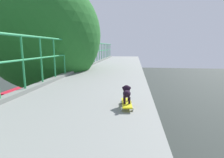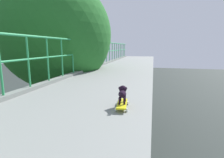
{
  "view_description": "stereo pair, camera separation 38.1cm",
  "coord_description": "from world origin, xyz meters",
  "px_view_note": "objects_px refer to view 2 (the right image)",
  "views": [
    {
      "loc": [
        2.22,
        -2.09,
        7.12
      ],
      "look_at": [
        1.75,
        1.6,
        6.44
      ],
      "focal_mm": 28.42,
      "sensor_mm": 36.0,
      "label": 1
    },
    {
      "loc": [
        2.59,
        -2.0,
        7.12
      ],
      "look_at": [
        1.75,
        1.6,
        6.44
      ],
      "focal_mm": 28.42,
      "sensor_mm": 36.0,
      "label": 2
    }
  ],
  "objects_px": {
    "city_bus": "(61,92)",
    "toy_skateboard": "(122,104)",
    "car_grey_fifth": "(43,146)",
    "small_dog": "(122,93)"
  },
  "relations": [
    {
      "from": "city_bus",
      "to": "toy_skateboard",
      "type": "distance_m",
      "value": 18.89
    },
    {
      "from": "city_bus",
      "to": "toy_skateboard",
      "type": "bearing_deg",
      "value": -57.13
    },
    {
      "from": "car_grey_fifth",
      "to": "small_dog",
      "type": "relative_size",
      "value": 12.0
    },
    {
      "from": "car_grey_fifth",
      "to": "toy_skateboard",
      "type": "height_order",
      "value": "toy_skateboard"
    },
    {
      "from": "city_bus",
      "to": "small_dog",
      "type": "bearing_deg",
      "value": -57.06
    },
    {
      "from": "small_dog",
      "to": "car_grey_fifth",
      "type": "bearing_deg",
      "value": 134.68
    },
    {
      "from": "city_bus",
      "to": "small_dog",
      "type": "height_order",
      "value": "small_dog"
    },
    {
      "from": "car_grey_fifth",
      "to": "toy_skateboard",
      "type": "distance_m",
      "value": 10.75
    },
    {
      "from": "car_grey_fifth",
      "to": "city_bus",
      "type": "relative_size",
      "value": 0.38
    },
    {
      "from": "car_grey_fifth",
      "to": "city_bus",
      "type": "height_order",
      "value": "city_bus"
    }
  ]
}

